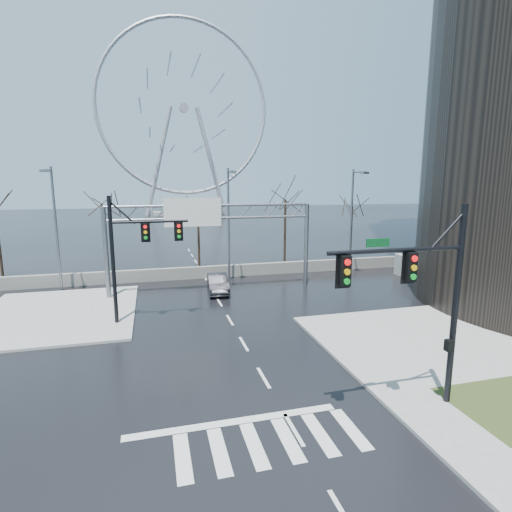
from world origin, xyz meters
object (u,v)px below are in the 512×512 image
object	(u,v)px
car	(218,283)
signal_mast_far	(132,248)
ferris_wheel	(184,115)
signal_mast_near	(427,289)
sign_gantry	(207,229)

from	to	relation	value
car	signal_mast_far	bearing A→B (deg)	-131.89
signal_mast_far	car	size ratio (longest dim) A/B	1.80
ferris_wheel	car	distance (m)	84.22
signal_mast_near	sign_gantry	size ratio (longest dim) A/B	0.49
signal_mast_near	signal_mast_far	xyz separation A→B (m)	(-11.01, 13.00, -0.04)
sign_gantry	car	world-z (taller)	sign_gantry
ferris_wheel	car	size ratio (longest dim) A/B	11.44
signal_mast_near	sign_gantry	world-z (taller)	signal_mast_near
signal_mast_far	signal_mast_near	bearing A→B (deg)	-49.74
signal_mast_near	car	xyz separation A→B (m)	(-4.79, 18.87, -4.14)
signal_mast_far	sign_gantry	size ratio (longest dim) A/B	0.49
signal_mast_near	ferris_wheel	bearing A→B (deg)	90.08
signal_mast_far	ferris_wheel	bearing A→B (deg)	82.80
signal_mast_near	sign_gantry	bearing A→B (deg)	106.19
signal_mast_far	ferris_wheel	world-z (taller)	ferris_wheel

